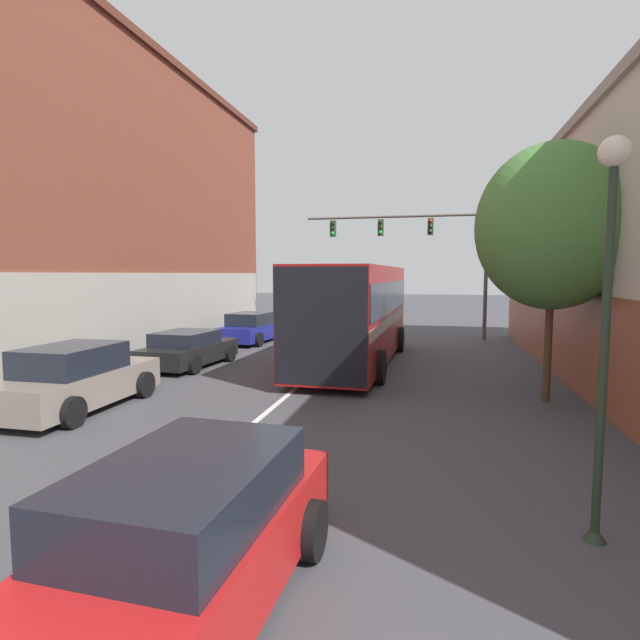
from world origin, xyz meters
The scene contains 10 objects.
lane_center_line centered at (0.00, 14.95, 0.00)m, with size 0.14×41.90×0.01m.
building_left_brick centered at (-10.01, 15.26, 5.90)m, with size 7.36×27.20×11.57m.
bus centered at (1.00, 18.21, 1.92)m, with size 3.06×10.09×3.42m.
hatchback_foreground centered at (1.50, 4.75, 0.70)m, with size 2.07×4.63×1.48m.
parked_car_left_near centered at (-4.49, 22.56, 0.66)m, with size 2.23×4.17×1.39m.
parked_car_left_mid centered at (-4.39, 10.80, 0.72)m, with size 1.98×4.24×1.53m.
parked_car_left_far centered at (-4.49, 16.40, 0.59)m, with size 2.28×4.04×1.22m.
traffic_signal_gantry centered at (3.10, 25.88, 4.70)m, with size 8.83×0.36×6.26m.
street_lamp centered at (5.60, 7.16, 2.88)m, with size 0.35×0.35×4.68m.
street_tree_near centered at (6.47, 14.08, 4.30)m, with size 3.66×3.30×6.32m.
Camera 1 is at (3.67, 0.92, 3.16)m, focal length 28.00 mm.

